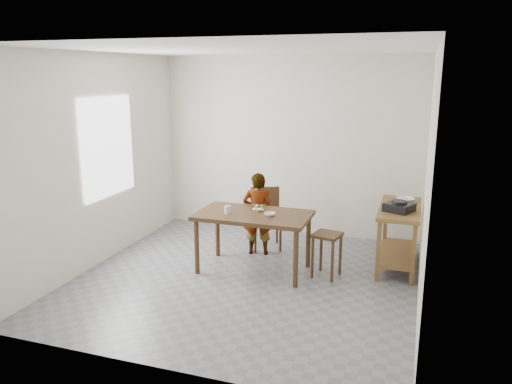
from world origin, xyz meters
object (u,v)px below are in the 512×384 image
(prep_counter, at_px, (398,237))
(dining_table, at_px, (253,242))
(dining_chair, at_px, (267,219))
(child, at_px, (258,214))
(stool, at_px, (327,255))

(prep_counter, bearing_deg, dining_table, -157.85)
(dining_table, xyz_separation_m, dining_chair, (-0.09, 0.85, 0.05))
(dining_table, height_order, prep_counter, prep_counter)
(dining_table, distance_m, child, 0.63)
(child, bearing_deg, stool, 142.22)
(dining_chair, bearing_deg, dining_table, -107.81)
(child, distance_m, dining_chair, 0.31)
(child, relative_size, stool, 2.07)
(stool, bearing_deg, child, 155.20)
(prep_counter, xyz_separation_m, child, (-1.86, -0.12, 0.17))
(prep_counter, height_order, stool, prep_counter)
(dining_table, relative_size, stool, 2.53)
(prep_counter, bearing_deg, stool, -143.31)
(prep_counter, xyz_separation_m, stool, (-0.81, -0.60, -0.12))
(dining_table, relative_size, prep_counter, 1.17)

